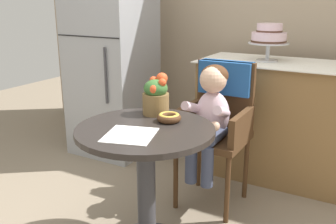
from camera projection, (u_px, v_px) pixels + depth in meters
name	position (u px, v px, depth m)	size (l,w,h in m)	color
cafe_table	(146.00, 165.00, 1.99)	(0.72, 0.72, 0.72)	#282321
wicker_chair	(220.00, 110.00, 2.51)	(0.42, 0.45, 0.95)	#472D19
seated_child	(210.00, 110.00, 2.37)	(0.27, 0.32, 0.73)	silver
paper_napkin	(130.00, 135.00, 1.82)	(0.23, 0.25, 0.00)	white
donut_front	(169.00, 117.00, 2.02)	(0.13, 0.13, 0.04)	#4C2D19
flower_vase	(156.00, 95.00, 2.12)	(0.15, 0.15, 0.23)	brown
display_counter	(301.00, 123.00, 2.83)	(1.56, 0.62, 0.90)	olive
tiered_cake_stand	(269.00, 37.00, 2.79)	(0.30, 0.30, 0.28)	silver
refrigerator	(112.00, 58.00, 3.30)	(0.64, 0.63, 1.70)	#9EA0A5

